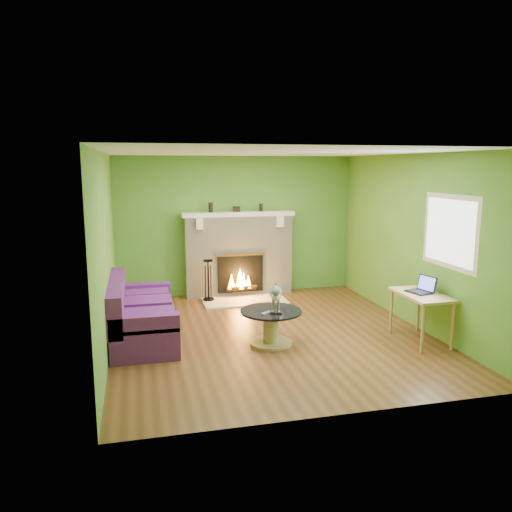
{
  "coord_description": "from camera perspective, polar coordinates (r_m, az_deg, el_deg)",
  "views": [
    {
      "loc": [
        -1.84,
        -6.74,
        2.42
      ],
      "look_at": [
        -0.12,
        0.4,
        1.09
      ],
      "focal_mm": 35.0,
      "sensor_mm": 36.0,
      "label": 1
    }
  ],
  "objects": [
    {
      "name": "floor",
      "position": [
        7.39,
        1.66,
        -8.84
      ],
      "size": [
        5.0,
        5.0,
        0.0
      ],
      "primitive_type": "plane",
      "color": "#533017",
      "rests_on": "ground"
    },
    {
      "name": "ceiling",
      "position": [
        6.98,
        1.77,
        11.76
      ],
      "size": [
        5.0,
        5.0,
        0.0
      ],
      "primitive_type": "plane",
      "rotation": [
        3.14,
        0.0,
        0.0
      ],
      "color": "white",
      "rests_on": "wall_back"
    },
    {
      "name": "wall_back",
      "position": [
        9.48,
        -2.26,
        3.49
      ],
      "size": [
        5.0,
        0.0,
        5.0
      ],
      "primitive_type": "plane",
      "rotation": [
        1.57,
        0.0,
        0.0
      ],
      "color": "#4A842B",
      "rests_on": "floor"
    },
    {
      "name": "wall_front",
      "position": [
        4.75,
        9.67,
        -3.49
      ],
      "size": [
        5.0,
        0.0,
        5.0
      ],
      "primitive_type": "plane",
      "rotation": [
        -1.57,
        0.0,
        0.0
      ],
      "color": "#4A842B",
      "rests_on": "floor"
    },
    {
      "name": "wall_left",
      "position": [
        6.84,
        -16.79,
        0.42
      ],
      "size": [
        0.0,
        5.0,
        5.0
      ],
      "primitive_type": "plane",
      "rotation": [
        1.57,
        0.0,
        1.57
      ],
      "color": "#4A842B",
      "rests_on": "floor"
    },
    {
      "name": "wall_right",
      "position": [
        7.96,
        17.55,
        1.71
      ],
      "size": [
        0.0,
        5.0,
        5.0
      ],
      "primitive_type": "plane",
      "rotation": [
        1.57,
        0.0,
        -1.57
      ],
      "color": "#4A842B",
      "rests_on": "floor"
    },
    {
      "name": "window_frame",
      "position": [
        7.17,
        21.28,
        2.62
      ],
      "size": [
        0.0,
        1.2,
        1.2
      ],
      "primitive_type": "plane",
      "rotation": [
        1.57,
        0.0,
        -1.57
      ],
      "color": "silver",
      "rests_on": "wall_right"
    },
    {
      "name": "window_pane",
      "position": [
        7.17,
        21.23,
        2.62
      ],
      "size": [
        0.0,
        1.06,
        1.06
      ],
      "primitive_type": "plane",
      "rotation": [
        1.57,
        0.0,
        -1.57
      ],
      "color": "white",
      "rests_on": "wall_right"
    },
    {
      "name": "fireplace",
      "position": [
        9.38,
        -2.02,
        0.16
      ],
      "size": [
        2.1,
        0.46,
        1.58
      ],
      "color": "beige",
      "rests_on": "floor"
    },
    {
      "name": "hearth",
      "position": [
        9.06,
        -1.33,
        -5.12
      ],
      "size": [
        1.5,
        0.75,
        0.03
      ],
      "primitive_type": "cube",
      "color": "beige",
      "rests_on": "floor"
    },
    {
      "name": "mantel",
      "position": [
        9.26,
        -2.02,
        4.82
      ],
      "size": [
        2.1,
        0.28,
        0.08
      ],
      "primitive_type": "cube",
      "color": "white",
      "rests_on": "fireplace"
    },
    {
      "name": "sofa",
      "position": [
        7.26,
        -13.2,
        -6.71
      ],
      "size": [
        0.88,
        1.92,
        0.86
      ],
      "color": "#511A64",
      "rests_on": "floor"
    },
    {
      "name": "coffee_table",
      "position": [
        6.9,
        1.73,
        -7.84
      ],
      "size": [
        0.84,
        0.84,
        0.48
      ],
      "color": "tan",
      "rests_on": "floor"
    },
    {
      "name": "desk",
      "position": [
        7.28,
        18.4,
        -4.73
      ],
      "size": [
        0.54,
        0.92,
        0.68
      ],
      "color": "tan",
      "rests_on": "floor"
    },
    {
      "name": "cat",
      "position": [
        6.86,
        2.28,
        -4.55
      ],
      "size": [
        0.38,
        0.64,
        0.38
      ],
      "primitive_type": null,
      "rotation": [
        0.0,
        0.0,
        -0.27
      ],
      "color": "slate",
      "rests_on": "coffee_table"
    },
    {
      "name": "remote_silver",
      "position": [
        6.7,
        1.18,
        -6.5
      ],
      "size": [
        0.16,
        0.14,
        0.02
      ],
      "primitive_type": "cube",
      "rotation": [
        0.0,
        0.0,
        0.67
      ],
      "color": "gray",
      "rests_on": "coffee_table"
    },
    {
      "name": "remote_black",
      "position": [
        6.68,
        2.31,
        -6.58
      ],
      "size": [
        0.16,
        0.09,
        0.02
      ],
      "primitive_type": "cube",
      "rotation": [
        0.0,
        0.0,
        -0.35
      ],
      "color": "black",
      "rests_on": "coffee_table"
    },
    {
      "name": "laptop",
      "position": [
        7.27,
        18.15,
        -3.1
      ],
      "size": [
        0.35,
        0.37,
        0.24
      ],
      "primitive_type": null,
      "rotation": [
        0.0,
        0.0,
        0.24
      ],
      "color": "black",
      "rests_on": "desk"
    },
    {
      "name": "fire_tools",
      "position": [
        9.0,
        -5.47,
        -2.7
      ],
      "size": [
        0.2,
        0.2,
        0.75
      ],
      "primitive_type": null,
      "color": "black",
      "rests_on": "hearth"
    },
    {
      "name": "mantel_vase_left",
      "position": [
        9.19,
        -5.2,
        5.56
      ],
      "size": [
        0.08,
        0.08,
        0.18
      ],
      "primitive_type": "cylinder",
      "color": "black",
      "rests_on": "mantel"
    },
    {
      "name": "mantel_vase_right",
      "position": [
        9.37,
        0.57,
        5.57
      ],
      "size": [
        0.07,
        0.07,
        0.14
      ],
      "primitive_type": "cylinder",
      "color": "black",
      "rests_on": "mantel"
    },
    {
      "name": "mantel_box",
      "position": [
        9.27,
        -2.22,
        5.39
      ],
      "size": [
        0.12,
        0.08,
        0.1
      ],
      "primitive_type": "cube",
      "color": "black",
      "rests_on": "mantel"
    }
  ]
}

